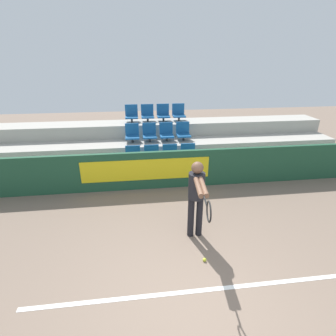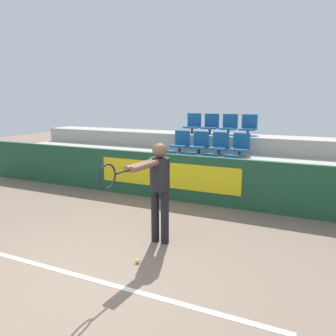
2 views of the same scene
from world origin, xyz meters
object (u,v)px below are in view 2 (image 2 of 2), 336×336
object	(u,v)px
stadium_chair_10	(229,125)
stadium_chair_2	(208,168)
stadium_chair_1	(187,166)
stadium_chair_6	(220,145)
stadium_chair_7	(240,146)
stadium_chair_11	(249,126)
stadium_chair_3	(231,170)
tennis_player	(157,183)
stadium_chair_8	(193,124)
stadium_chair_4	(181,142)
stadium_chair_0	(167,164)
tennis_ball	(138,261)
stadium_chair_5	(200,144)
stadium_chair_9	(211,125)

from	to	relation	value
stadium_chair_10	stadium_chair_2	bearing A→B (deg)	-90.00
stadium_chair_1	stadium_chair_6	xyz separation A→B (m)	(0.55, 0.94, 0.44)
stadium_chair_7	stadium_chair_11	size ratio (longest dim) A/B	1.00
stadium_chair_3	tennis_player	world-z (taller)	tennis_player
stadium_chair_6	stadium_chair_8	xyz separation A→B (m)	(-1.10, 0.94, 0.44)
stadium_chair_3	stadium_chair_7	size ratio (longest dim) A/B	1.00
stadium_chair_1	stadium_chair_2	bearing A→B (deg)	0.00
stadium_chair_3	stadium_chair_4	distance (m)	1.95
stadium_chair_0	tennis_player	world-z (taller)	tennis_player
stadium_chair_2	stadium_chair_11	distance (m)	2.15
stadium_chair_7	stadium_chair_8	distance (m)	1.95
stadium_chair_6	stadium_chair_11	size ratio (longest dim) A/B	1.00
stadium_chair_1	stadium_chair_3	world-z (taller)	same
stadium_chair_8	stadium_chair_1	bearing A→B (deg)	-73.73
tennis_ball	stadium_chair_1	bearing A→B (deg)	100.59
stadium_chair_4	stadium_chair_6	xyz separation A→B (m)	(1.10, 0.00, 0.00)
stadium_chair_8	stadium_chair_11	world-z (taller)	same
stadium_chair_3	stadium_chair_7	world-z (taller)	stadium_chair_7
tennis_ball	stadium_chair_7	bearing A→B (deg)	84.83
stadium_chair_11	tennis_player	bearing A→B (deg)	-95.20
stadium_chair_0	stadium_chair_8	world-z (taller)	stadium_chair_8
stadium_chair_2	stadium_chair_6	xyz separation A→B (m)	(0.00, 0.94, 0.44)
stadium_chair_7	stadium_chair_10	world-z (taller)	stadium_chair_10
stadium_chair_5	tennis_ball	bearing A→B (deg)	-81.54
stadium_chair_6	stadium_chair_0	bearing A→B (deg)	-139.42
stadium_chair_0	stadium_chair_7	xyz separation A→B (m)	(1.65, 0.94, 0.44)
stadium_chair_10	tennis_ball	xyz separation A→B (m)	(0.13, -5.56, -1.53)
stadium_chair_11	tennis_player	xyz separation A→B (m)	(-0.44, -4.86, -0.54)
stadium_chair_6	stadium_chair_10	bearing A→B (deg)	90.00
stadium_chair_1	tennis_ball	distance (m)	3.79
stadium_chair_0	stadium_chair_9	world-z (taller)	stadium_chair_9
stadium_chair_2	tennis_player	xyz separation A→B (m)	(0.11, -2.97, 0.33)
stadium_chair_8	tennis_player	bearing A→B (deg)	-75.99
stadium_chair_7	tennis_ball	world-z (taller)	stadium_chair_7
tennis_player	tennis_ball	size ratio (longest dim) A/B	24.79
stadium_chair_6	tennis_ball	xyz separation A→B (m)	(0.13, -4.61, -1.09)
stadium_chair_0	stadium_chair_6	distance (m)	1.52
stadium_chair_5	tennis_ball	world-z (taller)	stadium_chair_5
stadium_chair_1	stadium_chair_9	distance (m)	2.08
stadium_chair_0	tennis_ball	bearing A→B (deg)	-71.36
stadium_chair_8	stadium_chair_11	size ratio (longest dim) A/B	1.00
stadium_chair_4	stadium_chair_11	xyz separation A→B (m)	(1.65, 0.94, 0.44)
stadium_chair_6	tennis_ball	world-z (taller)	stadium_chair_6
stadium_chair_0	stadium_chair_10	world-z (taller)	stadium_chair_10
stadium_chair_5	stadium_chair_8	world-z (taller)	stadium_chair_8
stadium_chair_8	tennis_player	xyz separation A→B (m)	(1.21, -4.86, -0.54)
stadium_chair_5	tennis_ball	size ratio (longest dim) A/B	8.71
stadium_chair_11	stadium_chair_9	bearing A→B (deg)	180.00
stadium_chair_3	stadium_chair_9	distance (m)	2.35
stadium_chair_0	stadium_chair_5	size ratio (longest dim) A/B	1.00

